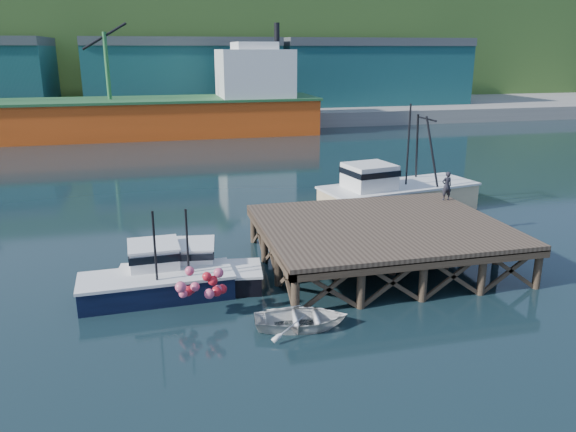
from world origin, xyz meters
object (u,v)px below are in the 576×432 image
object	(u,v)px
boat_navy	(156,277)
boat_black	(190,272)
trawler	(396,190)
dinghy	(302,319)
dockworker	(447,186)

from	to	relation	value
boat_navy	boat_black	bearing A→B (deg)	15.07
boat_black	trawler	xyz separation A→B (m)	(14.34, 9.42, 0.74)
dinghy	dockworker	xyz separation A→B (m)	(11.13, 9.13, 2.58)
boat_black	dockworker	distance (m)	15.76
trawler	dockworker	xyz separation A→B (m)	(0.71, -5.29, 1.49)
boat_black	trawler	world-z (taller)	trawler
boat_navy	trawler	bearing A→B (deg)	29.55
boat_navy	trawler	world-z (taller)	trawler
dinghy	trawler	bearing A→B (deg)	-27.91
boat_navy	dinghy	xyz separation A→B (m)	(5.46, -4.52, -0.45)
boat_black	boat_navy	bearing A→B (deg)	-155.25
boat_navy	trawler	distance (m)	18.73
boat_black	dinghy	world-z (taller)	boat_black
trawler	dinghy	world-z (taller)	trawler
boat_navy	trawler	xyz separation A→B (m)	(15.88, 9.91, 0.64)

